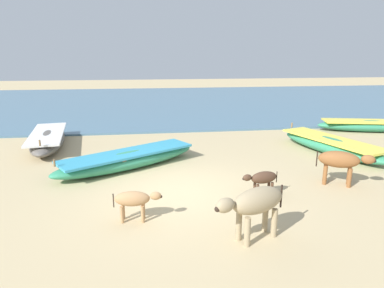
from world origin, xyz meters
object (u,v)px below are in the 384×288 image
object	(u,v)px
fishing_boat_6	(371,126)
calf_near_tan	(134,200)
fishing_boat_5	(331,145)
cow_second_adult_dun	(255,203)
fishing_boat_3	(128,159)
cow_adult_brown	(341,161)
fishing_boat_2	(48,139)
calf_far_dark	(263,179)

from	to	relation	value
fishing_boat_6	calf_near_tan	size ratio (longest dim) A/B	4.70
fishing_boat_5	calf_near_tan	size ratio (longest dim) A/B	4.41
calf_near_tan	fishing_boat_6	bearing A→B (deg)	39.57
cow_second_adult_dun	fishing_boat_6	bearing A→B (deg)	-157.87
fishing_boat_3	cow_second_adult_dun	xyz separation A→B (m)	(2.62, -4.64, 0.47)
fishing_boat_6	cow_adult_brown	bearing A→B (deg)	-117.76
fishing_boat_5	cow_adult_brown	size ratio (longest dim) A/B	3.34
fishing_boat_5	cow_adult_brown	xyz separation A→B (m)	(-1.41, -2.90, 0.39)
fishing_boat_2	cow_adult_brown	xyz separation A→B (m)	(9.01, -5.12, 0.38)
fishing_boat_2	fishing_boat_5	world-z (taller)	fishing_boat_2
fishing_boat_6	cow_adult_brown	world-z (taller)	cow_adult_brown
fishing_boat_3	calf_near_tan	bearing A→B (deg)	63.42
fishing_boat_5	fishing_boat_6	distance (m)	4.83
cow_second_adult_dun	fishing_boat_2	bearing A→B (deg)	-75.54
cow_adult_brown	fishing_boat_2	bearing A→B (deg)	178.69
fishing_boat_6	calf_far_dark	xyz separation A→B (m)	(-7.47, -6.41, 0.18)
fishing_boat_6	calf_far_dark	world-z (taller)	fishing_boat_6
fishing_boat_2	fishing_boat_6	distance (m)	14.16
calf_near_tan	cow_second_adult_dun	size ratio (longest dim) A/B	0.67
calf_near_tan	calf_far_dark	world-z (taller)	calf_near_tan
fishing_boat_6	cow_adult_brown	size ratio (longest dim) A/B	3.56
fishing_boat_2	fishing_boat_5	xyz separation A→B (m)	(10.42, -2.22, -0.02)
fishing_boat_3	fishing_boat_6	bearing A→B (deg)	167.76
fishing_boat_3	fishing_boat_6	world-z (taller)	fishing_boat_3
fishing_boat_3	fishing_boat_5	bearing A→B (deg)	154.16
fishing_boat_2	cow_second_adult_dun	distance (m)	9.53
fishing_boat_2	fishing_boat_3	bearing A→B (deg)	38.84
fishing_boat_3	calf_far_dark	xyz separation A→B (m)	(3.47, -2.65, 0.18)
calf_near_tan	cow_adult_brown	bearing A→B (deg)	18.83
fishing_boat_3	fishing_boat_6	size ratio (longest dim) A/B	0.95
fishing_boat_5	calf_far_dark	distance (m)	5.02
fishing_boat_5	cow_second_adult_dun	world-z (taller)	cow_second_adult_dun
cow_adult_brown	calf_far_dark	size ratio (longest dim) A/B	1.42
cow_adult_brown	cow_second_adult_dun	world-z (taller)	cow_second_adult_dun
fishing_boat_2	cow_adult_brown	distance (m)	10.37
fishing_boat_5	calf_far_dark	world-z (taller)	fishing_boat_5
fishing_boat_3	cow_adult_brown	xyz separation A→B (m)	(5.82, -2.21, 0.40)
calf_near_tan	cow_second_adult_dun	xyz separation A→B (m)	(2.33, -1.06, 0.27)
fishing_boat_3	calf_near_tan	size ratio (longest dim) A/B	4.48
fishing_boat_2	calf_near_tan	world-z (taller)	fishing_boat_2
fishing_boat_5	calf_far_dark	xyz separation A→B (m)	(-3.76, -3.33, 0.16)
calf_far_dark	cow_second_adult_dun	world-z (taller)	cow_second_adult_dun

